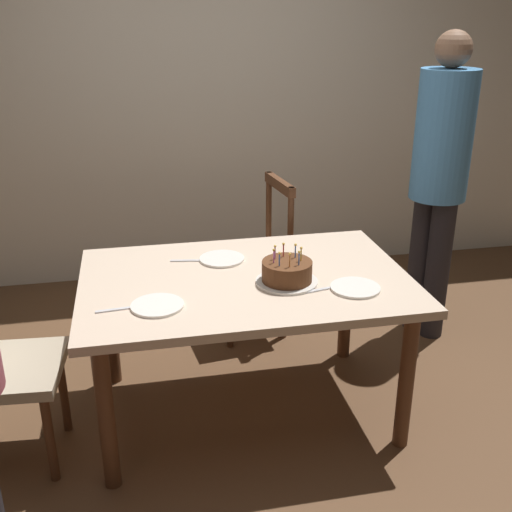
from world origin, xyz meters
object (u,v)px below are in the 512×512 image
object	(u,v)px
plate_far_side	(222,259)
person_guest	(440,171)
dining_table	(245,294)
birthday_cake	(287,273)
plate_near_celebrant	(157,305)
chair_spindle_back	(252,261)
plate_near_guest	(355,288)

from	to	relation	value
plate_far_side	person_guest	world-z (taller)	person_guest
dining_table	birthday_cake	size ratio (longest dim) A/B	5.35
plate_near_celebrant	chair_spindle_back	bearing A→B (deg)	59.87
birthday_cake	plate_near_celebrant	world-z (taller)	birthday_cake
person_guest	plate_near_celebrant	bearing A→B (deg)	-153.66
plate_near_guest	person_guest	bearing A→B (deg)	46.10
birthday_cake	chair_spindle_back	world-z (taller)	chair_spindle_back
birthday_cake	plate_near_guest	size ratio (longest dim) A/B	1.27
dining_table	plate_near_guest	distance (m)	0.51
dining_table	birthday_cake	xyz separation A→B (m)	(0.17, -0.10, 0.14)
dining_table	plate_near_guest	xyz separation A→B (m)	(0.45, -0.22, 0.09)
plate_near_guest	dining_table	bearing A→B (deg)	153.44
plate_far_side	person_guest	size ratio (longest dim) A/B	0.12
plate_near_celebrant	plate_near_guest	xyz separation A→B (m)	(0.86, 0.00, 0.00)
plate_near_celebrant	person_guest	bearing A→B (deg)	26.34
dining_table	plate_far_side	world-z (taller)	plate_far_side
dining_table	chair_spindle_back	distance (m)	0.87
plate_near_celebrant	plate_far_side	distance (m)	0.56
dining_table	plate_far_side	size ratio (longest dim) A/B	6.81
plate_near_celebrant	chair_spindle_back	world-z (taller)	chair_spindle_back
birthday_cake	plate_far_side	size ratio (longest dim) A/B	1.27
plate_near_celebrant	chair_spindle_back	distance (m)	1.24
chair_spindle_back	person_guest	bearing A→B (deg)	-12.68
dining_table	birthday_cake	bearing A→B (deg)	-30.26
plate_near_celebrant	plate_far_side	xyz separation A→B (m)	(0.34, 0.45, 0.00)
chair_spindle_back	plate_near_celebrant	bearing A→B (deg)	-120.13
plate_near_guest	chair_spindle_back	world-z (taller)	chair_spindle_back
plate_near_guest	chair_spindle_back	size ratio (longest dim) A/B	0.23
dining_table	chair_spindle_back	bearing A→B (deg)	76.59
plate_near_guest	chair_spindle_back	bearing A→B (deg)	103.58
plate_near_celebrant	plate_near_guest	bearing A→B (deg)	0.00
plate_far_side	chair_spindle_back	distance (m)	0.71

